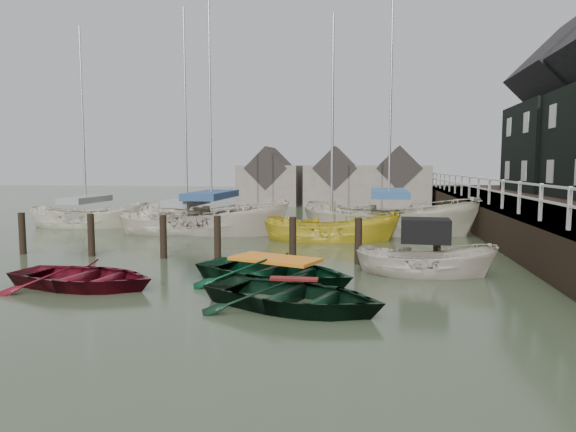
% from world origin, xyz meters
% --- Properties ---
extents(ground, '(120.00, 120.00, 0.00)m').
position_xyz_m(ground, '(0.00, 0.00, 0.00)').
color(ground, '#2F3B26').
rests_on(ground, ground).
extents(pier, '(3.04, 32.00, 2.70)m').
position_xyz_m(pier, '(9.48, 10.00, 0.71)').
color(pier, black).
rests_on(pier, ground).
extents(mooring_pilings, '(13.72, 0.22, 1.80)m').
position_xyz_m(mooring_pilings, '(-1.11, 3.00, 0.50)').
color(mooring_pilings, black).
rests_on(mooring_pilings, ground).
extents(far_sheds, '(14.00, 4.08, 4.39)m').
position_xyz_m(far_sheds, '(0.83, 26.00, 1.86)').
color(far_sheds, '#665B51').
rests_on(far_sheds, ground).
extents(rowboat_red, '(4.13, 3.23, 0.78)m').
position_xyz_m(rowboat_red, '(-3.35, -1.07, 0.00)').
color(rowboat_red, '#520B17').
rests_on(rowboat_red, ground).
extents(rowboat_green, '(5.03, 4.34, 0.88)m').
position_xyz_m(rowboat_green, '(1.20, 0.05, 0.00)').
color(rowboat_green, black).
rests_on(rowboat_green, ground).
extents(rowboat_dkgreen, '(4.71, 4.05, 0.82)m').
position_xyz_m(rowboat_dkgreen, '(2.00, -2.09, 0.00)').
color(rowboat_dkgreen, black).
rests_on(rowboat_dkgreen, ground).
extents(motorboat, '(3.82, 1.61, 2.24)m').
position_xyz_m(motorboat, '(5.04, 1.73, 0.12)').
color(motorboat, '#BFB2A3').
rests_on(motorboat, ground).
extents(sailboat_a, '(6.24, 4.13, 10.90)m').
position_xyz_m(sailboat_a, '(-4.54, 9.37, 0.07)').
color(sailboat_a, beige).
rests_on(sailboat_a, ground).
extents(sailboat_b, '(7.73, 4.09, 11.99)m').
position_xyz_m(sailboat_b, '(-3.41, 9.38, 0.06)').
color(sailboat_b, beige).
rests_on(sailboat_b, ground).
extents(sailboat_c, '(5.52, 2.39, 9.85)m').
position_xyz_m(sailboat_c, '(2.03, 7.91, 0.02)').
color(sailboat_c, gold).
rests_on(sailboat_c, ground).
extents(sailboat_d, '(8.16, 4.27, 13.56)m').
position_xyz_m(sailboat_d, '(4.35, 10.51, 0.06)').
color(sailboat_d, beige).
rests_on(sailboat_d, ground).
extents(sailboat_e, '(5.81, 2.37, 10.66)m').
position_xyz_m(sailboat_e, '(-10.14, 10.57, 0.07)').
color(sailboat_e, beige).
rests_on(sailboat_e, ground).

